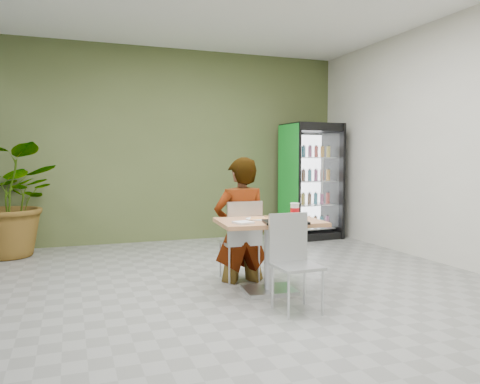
% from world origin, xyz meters
% --- Properties ---
extents(ground, '(7.00, 7.00, 0.00)m').
position_xyz_m(ground, '(0.00, 0.00, 0.00)').
color(ground, gray).
rests_on(ground, ground).
extents(room_envelope, '(6.00, 7.00, 3.20)m').
position_xyz_m(room_envelope, '(0.00, 0.00, 1.60)').
color(room_envelope, silver).
rests_on(room_envelope, ground).
extents(dining_table, '(1.10, 0.82, 0.75)m').
position_xyz_m(dining_table, '(0.32, 0.09, 0.54)').
color(dining_table, tan).
rests_on(dining_table, ground).
extents(chair_far, '(0.41, 0.41, 0.91)m').
position_xyz_m(chair_far, '(0.20, 0.58, 0.53)').
color(chair_far, '#BBBEC1').
rests_on(chair_far, ground).
extents(chair_near, '(0.39, 0.39, 0.87)m').
position_xyz_m(chair_near, '(0.31, -0.47, 0.51)').
color(chair_near, '#BBBEC1').
rests_on(chair_near, ground).
extents(seated_woman, '(0.63, 0.41, 1.69)m').
position_xyz_m(seated_woman, '(0.20, 0.62, 0.55)').
color(seated_woman, black).
rests_on(seated_woman, ground).
extents(pizza_plate, '(0.32, 0.25, 0.03)m').
position_xyz_m(pizza_plate, '(0.22, 0.17, 0.77)').
color(pizza_plate, white).
rests_on(pizza_plate, dining_table).
extents(soda_cup, '(0.09, 0.09, 0.17)m').
position_xyz_m(soda_cup, '(0.60, 0.08, 0.83)').
color(soda_cup, white).
rests_on(soda_cup, dining_table).
extents(napkin_stack, '(0.19, 0.19, 0.02)m').
position_xyz_m(napkin_stack, '(-0.02, -0.07, 0.76)').
color(napkin_stack, white).
rests_on(napkin_stack, dining_table).
extents(cafeteria_tray, '(0.48, 0.39, 0.02)m').
position_xyz_m(cafeteria_tray, '(0.37, -0.17, 0.76)').
color(cafeteria_tray, black).
rests_on(cafeteria_tray, dining_table).
extents(beverage_fridge, '(0.94, 0.75, 1.98)m').
position_xyz_m(beverage_fridge, '(2.35, 2.93, 0.99)').
color(beverage_fridge, black).
rests_on(beverage_fridge, ground).
extents(potted_plant, '(1.79, 1.67, 1.61)m').
position_xyz_m(potted_plant, '(-2.36, 2.95, 0.80)').
color(potted_plant, '#386729').
rests_on(potted_plant, ground).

